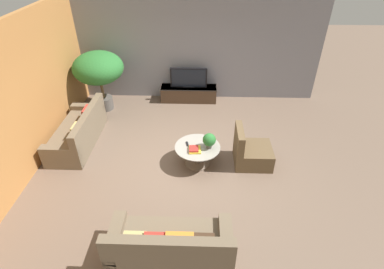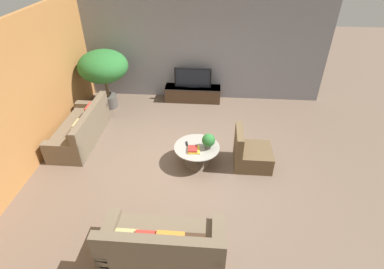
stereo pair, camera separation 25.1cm
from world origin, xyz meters
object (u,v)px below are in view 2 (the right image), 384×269
(armchair_wicker, at_px, (250,154))
(coffee_table, at_px, (197,152))
(media_console, at_px, (193,93))
(couch_near_entry, at_px, (163,246))
(television, at_px, (193,78))
(couch_by_wall, at_px, (81,130))
(potted_palm_tall, at_px, (103,68))
(potted_plant_tabletop, at_px, (208,141))

(armchair_wicker, bearing_deg, coffee_table, 93.69)
(media_console, height_order, couch_near_entry, couch_near_entry)
(couch_near_entry, distance_m, armchair_wicker, 2.87)
(media_console, distance_m, television, 0.50)
(couch_near_entry, bearing_deg, armchair_wicker, -122.35)
(couch_by_wall, relative_size, couch_near_entry, 1.08)
(media_console, relative_size, armchair_wicker, 1.94)
(potted_palm_tall, xyz_separation_m, potted_plant_tabletop, (2.95, -2.42, -0.54))
(media_console, height_order, potted_plant_tabletop, potted_plant_tabletop)
(coffee_table, bearing_deg, armchair_wicker, 3.69)
(potted_palm_tall, bearing_deg, couch_by_wall, -94.74)
(television, distance_m, couch_near_entry, 5.35)
(couch_near_entry, distance_m, potted_plant_tabletop, 2.43)
(armchair_wicker, bearing_deg, potted_palm_tall, 59.07)
(media_console, distance_m, armchair_wicker, 3.26)
(media_console, bearing_deg, couch_by_wall, -138.09)
(television, height_order, coffee_table, television)
(media_console, distance_m, couch_by_wall, 3.41)
(media_console, xyz_separation_m, couch_by_wall, (-2.54, -2.28, 0.05))
(coffee_table, height_order, potted_palm_tall, potted_palm_tall)
(potted_palm_tall, height_order, potted_plant_tabletop, potted_palm_tall)
(media_console, xyz_separation_m, potted_plant_tabletop, (0.55, -3.01, 0.42))
(armchair_wicker, height_order, potted_palm_tall, potted_palm_tall)
(television, bearing_deg, media_console, 90.00)
(couch_near_entry, relative_size, potted_plant_tabletop, 5.47)
(couch_near_entry, relative_size, armchair_wicker, 2.20)
(television, relative_size, coffee_table, 1.09)
(couch_by_wall, bearing_deg, television, 131.89)
(couch_near_entry, height_order, potted_palm_tall, potted_palm_tall)
(coffee_table, bearing_deg, television, 95.98)
(television, distance_m, potted_palm_tall, 2.51)
(couch_by_wall, xyz_separation_m, couch_near_entry, (2.48, -3.05, 0.01))
(coffee_table, xyz_separation_m, armchair_wicker, (1.16, 0.07, -0.05))
(coffee_table, height_order, armchair_wicker, armchair_wicker)
(couch_by_wall, relative_size, potted_palm_tall, 1.22)
(couch_near_entry, bearing_deg, couch_by_wall, -50.92)
(television, xyz_separation_m, potted_palm_tall, (-2.40, -0.58, 0.46))
(media_console, relative_size, couch_by_wall, 0.82)
(media_console, bearing_deg, potted_plant_tabletop, -79.54)
(potted_palm_tall, relative_size, potted_plant_tabletop, 4.84)
(media_console, relative_size, television, 1.56)
(coffee_table, xyz_separation_m, potted_plant_tabletop, (0.24, -0.03, 0.33))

